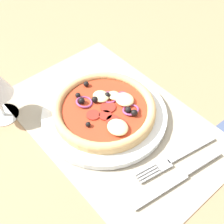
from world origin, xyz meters
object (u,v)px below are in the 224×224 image
(plate, at_px, (104,114))
(knife, at_px, (177,178))
(pizza, at_px, (105,109))
(fork, at_px, (173,160))

(plate, relative_size, knife, 1.31)
(pizza, distance_m, knife, 0.20)
(pizza, height_order, knife, pizza)
(plate, distance_m, fork, 0.17)
(fork, distance_m, knife, 0.04)
(plate, bearing_deg, fork, -170.69)
(pizza, relative_size, fork, 1.19)
(pizza, distance_m, fork, 0.17)
(pizza, height_order, fork, pizza)
(fork, height_order, knife, knife)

